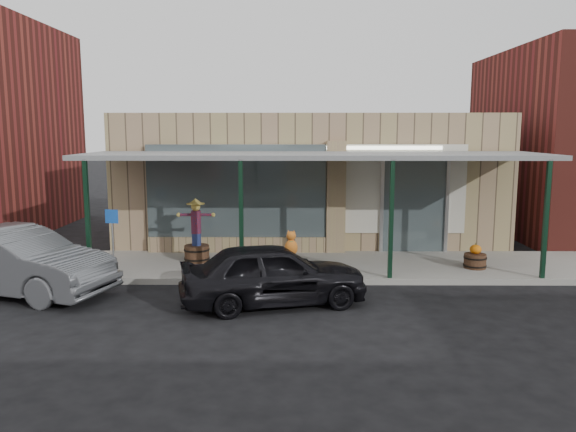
{
  "coord_description": "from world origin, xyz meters",
  "views": [
    {
      "loc": [
        -0.58,
        -11.14,
        3.7
      ],
      "look_at": [
        -0.68,
        2.6,
        1.6
      ],
      "focal_mm": 35.0,
      "sensor_mm": 36.0,
      "label": 1
    }
  ],
  "objects_px": {
    "handicap_sign": "(112,233)",
    "car_grey": "(14,262)",
    "barrel_scarecrow": "(197,240)",
    "parked_sedan": "(273,274)",
    "barrel_pumpkin": "(475,259)"
  },
  "relations": [
    {
      "from": "handicap_sign",
      "to": "car_grey",
      "type": "height_order",
      "value": "handicap_sign"
    },
    {
      "from": "handicap_sign",
      "to": "parked_sedan",
      "type": "xyz_separation_m",
      "value": [
        4.02,
        -1.93,
        -0.52
      ]
    },
    {
      "from": "barrel_pumpkin",
      "to": "car_grey",
      "type": "bearing_deg",
      "value": -170.03
    },
    {
      "from": "handicap_sign",
      "to": "parked_sedan",
      "type": "distance_m",
      "value": 4.49
    },
    {
      "from": "parked_sedan",
      "to": "car_grey",
      "type": "distance_m",
      "value": 5.93
    },
    {
      "from": "car_grey",
      "to": "barrel_scarecrow",
      "type": "bearing_deg",
      "value": -36.43
    },
    {
      "from": "parked_sedan",
      "to": "car_grey",
      "type": "xyz_separation_m",
      "value": [
        -5.88,
        0.72,
        0.09
      ]
    },
    {
      "from": "barrel_scarecrow",
      "to": "handicap_sign",
      "type": "bearing_deg",
      "value": -155.22
    },
    {
      "from": "barrel_pumpkin",
      "to": "handicap_sign",
      "type": "distance_m",
      "value": 9.25
    },
    {
      "from": "handicap_sign",
      "to": "car_grey",
      "type": "bearing_deg",
      "value": -135.85
    },
    {
      "from": "barrel_pumpkin",
      "to": "handicap_sign",
      "type": "xyz_separation_m",
      "value": [
        -9.19,
        -0.73,
        0.81
      ]
    },
    {
      "from": "barrel_scarecrow",
      "to": "parked_sedan",
      "type": "relative_size",
      "value": 0.41
    },
    {
      "from": "barrel_scarecrow",
      "to": "parked_sedan",
      "type": "xyz_separation_m",
      "value": [
        2.2,
        -3.35,
        -0.06
      ]
    },
    {
      "from": "barrel_scarecrow",
      "to": "parked_sedan",
      "type": "distance_m",
      "value": 4.01
    },
    {
      "from": "barrel_scarecrow",
      "to": "car_grey",
      "type": "relative_size",
      "value": 0.38
    }
  ]
}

